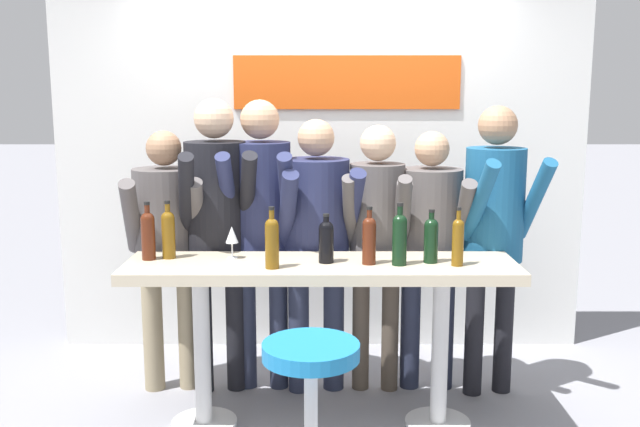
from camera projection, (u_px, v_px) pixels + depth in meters
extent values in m
plane|color=gray|center=(320.00, 425.00, 3.94)|extent=(40.00, 40.00, 0.00)
cube|color=silver|center=(320.00, 154.00, 4.98)|extent=(3.68, 0.10, 2.75)
cube|color=#DB5114|center=(346.00, 82.00, 4.84)|extent=(1.54, 0.02, 0.36)
cube|color=beige|center=(320.00, 268.00, 3.78)|extent=(2.08, 0.52, 0.06)
cylinder|color=silver|center=(201.00, 346.00, 3.86)|extent=(0.09, 0.09, 0.86)
cylinder|color=silver|center=(203.00, 423.00, 3.93)|extent=(0.36, 0.36, 0.02)
cylinder|color=silver|center=(439.00, 346.00, 3.86)|extent=(0.09, 0.09, 0.86)
cylinder|color=silver|center=(437.00, 423.00, 3.93)|extent=(0.36, 0.36, 0.02)
cylinder|color=silver|center=(310.00, 427.00, 3.13)|extent=(0.06, 0.06, 0.69)
cylinder|color=#1972B2|center=(310.00, 351.00, 3.07)|extent=(0.42, 0.42, 0.07)
cylinder|color=gray|center=(152.00, 329.00, 4.35)|extent=(0.12, 0.12, 0.76)
cylinder|color=gray|center=(187.00, 328.00, 4.37)|extent=(0.12, 0.12, 0.76)
cylinder|color=#514C4C|center=(165.00, 219.00, 4.24)|extent=(0.43, 0.43, 0.60)
sphere|color=#9E7556|center=(163.00, 148.00, 4.17)|extent=(0.21, 0.21, 0.21)
cylinder|color=#514C4C|center=(130.00, 217.00, 4.07)|extent=(0.14, 0.38, 0.47)
cylinder|color=#514C4C|center=(195.00, 215.00, 4.11)|extent=(0.14, 0.38, 0.47)
cylinder|color=black|center=(202.00, 324.00, 4.30)|extent=(0.12, 0.12, 0.85)
cylinder|color=black|center=(234.00, 322.00, 4.34)|extent=(0.12, 0.12, 0.85)
cylinder|color=black|center=(215.00, 199.00, 4.19)|extent=(0.42, 0.42, 0.68)
sphere|color=#D6AD89|center=(213.00, 118.00, 4.11)|extent=(0.23, 0.23, 0.23)
cylinder|color=black|center=(186.00, 196.00, 3.99)|extent=(0.16, 0.41, 0.52)
cylinder|color=black|center=(246.00, 194.00, 4.06)|extent=(0.16, 0.41, 0.52)
cylinder|color=#23283D|center=(246.00, 321.00, 4.37)|extent=(0.11, 0.11, 0.85)
cylinder|color=#23283D|center=(278.00, 321.00, 4.37)|extent=(0.11, 0.11, 0.85)
cylinder|color=#23284C|center=(260.00, 199.00, 4.24)|extent=(0.37, 0.37, 0.67)
sphere|color=tan|center=(259.00, 119.00, 4.16)|extent=(0.23, 0.23, 0.23)
cylinder|color=#23284C|center=(227.00, 194.00, 4.08)|extent=(0.10, 0.40, 0.52)
cylinder|color=#23284C|center=(286.00, 195.00, 4.06)|extent=(0.10, 0.40, 0.52)
cylinder|color=#23283D|center=(298.00, 328.00, 4.32)|extent=(0.13, 0.13, 0.80)
cylinder|color=#23283D|center=(333.00, 326.00, 4.35)|extent=(0.13, 0.13, 0.80)
cylinder|color=#23284C|center=(315.00, 212.00, 4.21)|extent=(0.45, 0.45, 0.63)
sphere|color=tan|center=(315.00, 138.00, 4.14)|extent=(0.22, 0.22, 0.22)
cylinder|color=#23284C|center=(287.00, 210.00, 4.03)|extent=(0.15, 0.39, 0.49)
cylinder|color=#23284C|center=(351.00, 208.00, 4.09)|extent=(0.15, 0.39, 0.49)
cylinder|color=#473D33|center=(360.00, 328.00, 4.36)|extent=(0.10, 0.10, 0.78)
cylinder|color=#473D33|center=(389.00, 328.00, 4.34)|extent=(0.10, 0.10, 0.78)
cylinder|color=#514C4C|center=(376.00, 216.00, 4.23)|extent=(0.35, 0.35, 0.62)
sphere|color=#D6AD89|center=(377.00, 143.00, 4.15)|extent=(0.21, 0.21, 0.21)
cylinder|color=#514C4C|center=(349.00, 212.00, 4.09)|extent=(0.11, 0.37, 0.47)
cylinder|color=#514C4C|center=(403.00, 213.00, 4.06)|extent=(0.11, 0.37, 0.47)
cylinder|color=#23283D|center=(409.00, 328.00, 4.38)|extent=(0.12, 0.12, 0.76)
cylinder|color=#23283D|center=(443.00, 328.00, 4.37)|extent=(0.12, 0.12, 0.76)
cylinder|color=#514C4C|center=(429.00, 219.00, 4.26)|extent=(0.39, 0.39, 0.60)
sphere|color=tan|center=(431.00, 149.00, 4.19)|extent=(0.21, 0.21, 0.21)
cylinder|color=#514C4C|center=(401.00, 216.00, 4.11)|extent=(0.10, 0.37, 0.47)
cylinder|color=#514C4C|center=(463.00, 216.00, 4.10)|extent=(0.10, 0.37, 0.47)
cylinder|color=black|center=(473.00, 328.00, 4.27)|extent=(0.11, 0.11, 0.83)
cylinder|color=black|center=(503.00, 325.00, 4.31)|extent=(0.11, 0.11, 0.83)
cylinder|color=#19517A|center=(493.00, 204.00, 4.16)|extent=(0.41, 0.41, 0.66)
sphere|color=#9E7556|center=(497.00, 125.00, 4.08)|extent=(0.23, 0.23, 0.23)
cylinder|color=#19517A|center=(479.00, 201.00, 3.97)|extent=(0.16, 0.40, 0.51)
cylinder|color=#19517A|center=(533.00, 200.00, 4.03)|extent=(0.16, 0.40, 0.51)
cylinder|color=black|center=(325.00, 245.00, 3.76)|extent=(0.08, 0.08, 0.18)
sphere|color=black|center=(325.00, 228.00, 3.75)|extent=(0.08, 0.08, 0.08)
cylinder|color=black|center=(325.00, 222.00, 3.74)|extent=(0.03, 0.03, 0.06)
cylinder|color=black|center=(325.00, 215.00, 3.73)|extent=(0.03, 0.03, 0.01)
cylinder|color=brown|center=(457.00, 245.00, 3.69)|extent=(0.06, 0.06, 0.22)
sphere|color=brown|center=(457.00, 225.00, 3.67)|extent=(0.06, 0.06, 0.06)
cylinder|color=brown|center=(458.00, 217.00, 3.67)|extent=(0.02, 0.02, 0.08)
cylinder|color=black|center=(458.00, 209.00, 3.66)|extent=(0.03, 0.03, 0.02)
cylinder|color=brown|center=(271.00, 247.00, 3.64)|extent=(0.07, 0.07, 0.22)
sphere|color=brown|center=(271.00, 225.00, 3.62)|extent=(0.07, 0.07, 0.07)
cylinder|color=brown|center=(271.00, 218.00, 3.61)|extent=(0.03, 0.03, 0.08)
cylinder|color=black|center=(271.00, 208.00, 3.60)|extent=(0.03, 0.03, 0.02)
cylinder|color=#4C1E0F|center=(147.00, 239.00, 3.82)|extent=(0.07, 0.07, 0.22)
sphere|color=#4C1E0F|center=(146.00, 219.00, 3.80)|extent=(0.07, 0.07, 0.07)
cylinder|color=#4C1E0F|center=(146.00, 212.00, 3.79)|extent=(0.03, 0.03, 0.08)
cylinder|color=black|center=(146.00, 203.00, 3.79)|extent=(0.03, 0.03, 0.02)
cylinder|color=#4C1E0F|center=(368.00, 244.00, 3.72)|extent=(0.07, 0.07, 0.21)
sphere|color=#4C1E0F|center=(368.00, 224.00, 3.71)|extent=(0.07, 0.07, 0.07)
cylinder|color=#4C1E0F|center=(368.00, 217.00, 3.70)|extent=(0.03, 0.03, 0.08)
cylinder|color=black|center=(368.00, 208.00, 3.69)|extent=(0.03, 0.03, 0.02)
cylinder|color=black|center=(398.00, 243.00, 3.70)|extent=(0.08, 0.08, 0.23)
sphere|color=black|center=(399.00, 222.00, 3.68)|extent=(0.08, 0.08, 0.08)
cylinder|color=black|center=(399.00, 214.00, 3.68)|extent=(0.03, 0.03, 0.08)
cylinder|color=black|center=(399.00, 204.00, 3.67)|extent=(0.03, 0.03, 0.02)
cylinder|color=black|center=(430.00, 244.00, 3.76)|extent=(0.08, 0.08, 0.20)
sphere|color=black|center=(430.00, 225.00, 3.74)|extent=(0.08, 0.08, 0.08)
cylinder|color=black|center=(430.00, 219.00, 3.74)|extent=(0.03, 0.03, 0.07)
cylinder|color=black|center=(431.00, 211.00, 3.73)|extent=(0.03, 0.03, 0.01)
cylinder|color=brown|center=(167.00, 238.00, 3.85)|extent=(0.07, 0.07, 0.22)
sphere|color=brown|center=(167.00, 218.00, 3.83)|extent=(0.07, 0.07, 0.07)
cylinder|color=brown|center=(166.00, 211.00, 3.83)|extent=(0.03, 0.03, 0.08)
cylinder|color=black|center=(166.00, 202.00, 3.82)|extent=(0.03, 0.03, 0.02)
cylinder|color=silver|center=(231.00, 258.00, 3.87)|extent=(0.06, 0.06, 0.01)
cylinder|color=silver|center=(231.00, 250.00, 3.86)|extent=(0.01, 0.01, 0.08)
cone|color=silver|center=(231.00, 235.00, 3.84)|extent=(0.07, 0.07, 0.09)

